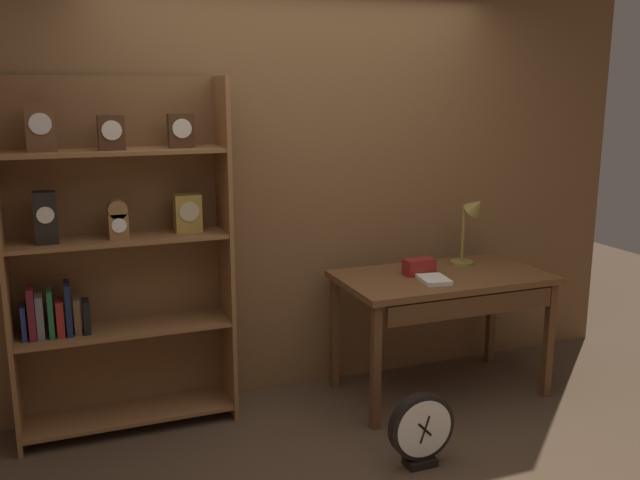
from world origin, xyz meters
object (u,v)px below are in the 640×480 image
object	(u,v)px
bookshelf	(115,258)
toolbox_small	(419,267)
desk_lamp	(472,221)
round_clock_large	(421,429)
workbench	(444,289)
open_repair_manual	(434,280)

from	to	relation	value
bookshelf	toolbox_small	world-z (taller)	bookshelf
bookshelf	toolbox_small	xyz separation A→B (m)	(1.81, -0.23, -0.17)
desk_lamp	round_clock_large	distance (m)	1.52
workbench	desk_lamp	xyz separation A→B (m)	(0.29, 0.17, 0.38)
workbench	round_clock_large	xyz separation A→B (m)	(-0.56, -0.73, -0.50)
bookshelf	workbench	size ratio (longest dim) A/B	1.53
workbench	toolbox_small	xyz separation A→B (m)	(-0.14, 0.07, 0.14)
bookshelf	toolbox_small	bearing A→B (deg)	-7.11
round_clock_large	bookshelf	bearing A→B (deg)	143.50
workbench	round_clock_large	distance (m)	1.05
bookshelf	desk_lamp	bearing A→B (deg)	-3.31
bookshelf	round_clock_large	world-z (taller)	bookshelf
desk_lamp	toolbox_small	world-z (taller)	desk_lamp
bookshelf	round_clock_large	distance (m)	1.91
workbench	toolbox_small	distance (m)	0.21
bookshelf	desk_lamp	size ratio (longest dim) A/B	4.21
bookshelf	open_repair_manual	distance (m)	1.87
bookshelf	toolbox_small	size ratio (longest dim) A/B	10.49
desk_lamp	open_repair_manual	size ratio (longest dim) A/B	2.16
toolbox_small	open_repair_manual	size ratio (longest dim) A/B	0.87
desk_lamp	open_repair_manual	xyz separation A→B (m)	(-0.43, -0.27, -0.28)
open_repair_manual	round_clock_large	xyz separation A→B (m)	(-0.42, -0.63, -0.60)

